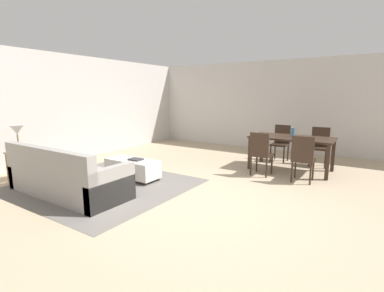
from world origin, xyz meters
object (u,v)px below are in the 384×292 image
dining_table (292,141)px  book_on_ottoman (136,159)px  table_lamp (17,131)px  dining_chair_far_right (320,144)px  dining_chair_far_left (281,141)px  vase_centerpiece (293,132)px  couch (66,178)px  side_table (20,158)px  dining_chair_near_right (303,156)px  dining_chair_near_left (261,151)px  ottoman_table (133,168)px

dining_table → book_on_ottoman: size_ratio=6.73×
table_lamp → dining_chair_far_right: size_ratio=0.57×
book_on_ottoman → dining_chair_far_left: bearing=59.5°
dining_table → vase_centerpiece: 0.20m
couch → book_on_ottoman: couch is taller
side_table → table_lamp: (0.00, 0.00, 0.54)m
side_table → dining_chair_near_right: 5.51m
couch → dining_chair_near_left: dining_chair_near_left is taller
table_lamp → dining_table: (4.23, 3.77, -0.33)m
table_lamp → dining_chair_far_left: table_lamp is taller
dining_chair_far_right → vase_centerpiece: bearing=-120.2°
dining_table → dining_chair_far_left: bearing=119.6°
dining_chair_far_left → dining_chair_far_right: (0.92, -0.01, 0.00)m
couch → dining_table: couch is taller
dining_chair_near_left → dining_chair_far_left: size_ratio=1.00×
ottoman_table → dining_chair_far_left: dining_chair_far_left is taller
dining_chair_far_right → book_on_ottoman: bearing=-131.1°
dining_table → book_on_ottoman: 3.44m
ottoman_table → dining_chair_far_left: 3.87m
vase_centerpiece → book_on_ottoman: 3.49m
side_table → dining_chair_far_left: (3.76, 4.60, 0.06)m
dining_table → vase_centerpiece: (0.00, 0.04, 0.19)m
couch → dining_chair_far_right: dining_chair_far_right is taller
dining_chair_near_right → dining_chair_far_right: bearing=89.1°
ottoman_table → vase_centerpiece: vase_centerpiece is taller
side_table → dining_chair_near_left: (3.81, 2.96, 0.06)m
dining_table → vase_centerpiece: size_ratio=8.46×
couch → dining_chair_near_right: 4.34m
dining_chair_near_left → dining_table: bearing=62.6°
ottoman_table → dining_chair_near_left: dining_chair_near_left is taller
side_table → dining_chair_far_right: size_ratio=0.64×
dining_chair_far_right → vase_centerpiece: (-0.45, -0.78, 0.34)m
vase_centerpiece → dining_table: bearing=-95.5°
side_table → dining_table: bearing=41.8°
dining_chair_near_right → book_on_ottoman: (-2.83, -1.62, -0.10)m
side_table → dining_chair_near_left: 4.82m
table_lamp → vase_centerpiece: bearing=42.0°
ottoman_table → dining_chair_far_right: dining_chair_far_right is taller
table_lamp → book_on_ottoman: 2.33m
dining_chair_near_left → dining_chair_far_right: same height
ottoman_table → table_lamp: bearing=-143.0°
couch → book_on_ottoman: 1.35m
couch → dining_chair_far_left: 5.13m
couch → vase_centerpiece: 4.73m
dining_chair_near_right → dining_chair_far_left: 1.88m
dining_chair_far_right → dining_chair_far_left: bearing=179.5°
ottoman_table → book_on_ottoman: bearing=3.9°
dining_chair_near_left → dining_chair_far_right: bearing=61.6°
dining_chair_near_left → vase_centerpiece: size_ratio=4.45×
dining_chair_far_left → book_on_ottoman: bearing=-120.5°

